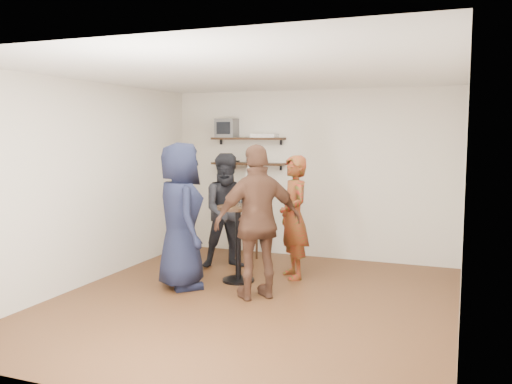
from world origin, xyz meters
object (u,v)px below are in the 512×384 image
dvd_deck (264,136)px  radio (255,160)px  drinks_table (238,233)px  person_navy (181,216)px  person_plaid (294,217)px  person_dark (229,211)px  person_brown (258,222)px  side_table (250,227)px  crt_monitor (227,128)px

dvd_deck → radio: dvd_deck is taller
drinks_table → person_navy: size_ratio=0.55×
drinks_table → person_plaid: bearing=35.7°
dvd_deck → person_dark: dvd_deck is taller
person_dark → person_brown: person_brown is taller
person_plaid → person_brown: (-0.12, -1.02, 0.08)m
radio → person_brown: size_ratio=0.12×
dvd_deck → person_navy: dvd_deck is taller
side_table → dvd_deck: bearing=45.0°
person_navy → drinks_table: bearing=-90.0°
person_dark → drinks_table: bearing=-90.0°
person_brown → dvd_deck: bearing=-112.6°
drinks_table → person_plaid: size_ratio=0.61×
radio → person_dark: bearing=-90.7°
side_table → person_dark: size_ratio=0.33×
dvd_deck → person_brown: size_ratio=0.22×
person_dark → person_brown: bearing=-86.0°
dvd_deck → person_brown: bearing=-71.4°
crt_monitor → person_plaid: 2.25m
side_table → radio: bearing=86.6°
radio → crt_monitor: bearing=180.0°
person_navy → person_brown: person_navy is taller
person_dark → side_table: bearing=56.8°
radio → side_table: 1.07m
person_navy → dvd_deck: bearing=-50.9°
dvd_deck → person_brown: 2.52m
dvd_deck → person_plaid: (0.86, -1.18, -1.07)m
radio → person_navy: 2.23m
crt_monitor → person_brown: crt_monitor is taller
dvd_deck → drinks_table: (0.24, -1.62, -1.26)m
drinks_table → person_dark: 0.78m
crt_monitor → radio: size_ratio=1.45×
radio → person_navy: bearing=-94.3°
person_navy → side_table: bearing=-46.7°
person_brown → person_plaid: bearing=-137.7°
person_dark → person_brown: (0.92, -1.21, 0.08)m
crt_monitor → person_navy: size_ratio=0.18×
side_table → drinks_table: 1.52m
side_table → person_brown: bearing=-65.7°
crt_monitor → radio: 0.69m
crt_monitor → drinks_table: 2.30m
person_brown → person_navy: bearing=-44.4°
person_navy → person_brown: bearing=-135.6°
side_table → person_dark: (-0.00, -0.81, 0.37)m
radio → person_brown: bearing=-67.6°
crt_monitor → drinks_table: size_ratio=0.32×
radio → person_dark: person_dark is taller
person_plaid → person_navy: bearing=-86.7°
dvd_deck → drinks_table: 2.07m
person_dark → person_navy: size_ratio=0.91×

